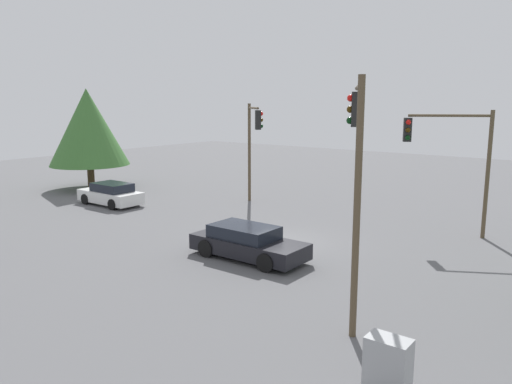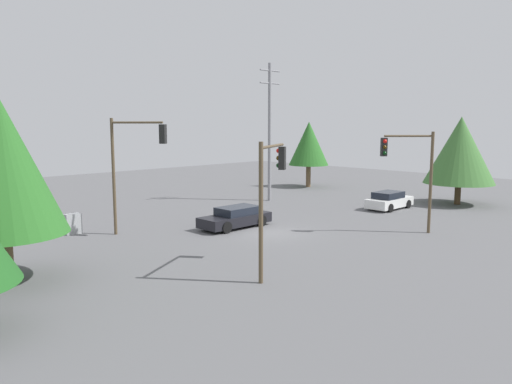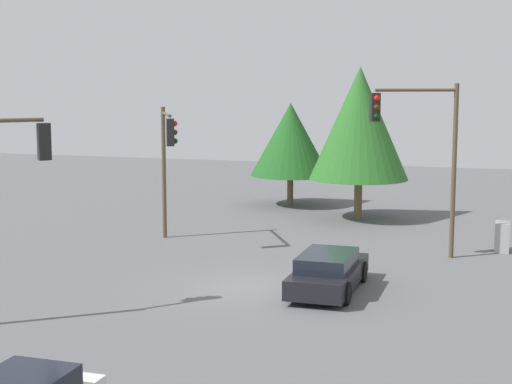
% 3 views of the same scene
% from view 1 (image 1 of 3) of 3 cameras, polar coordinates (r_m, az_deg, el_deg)
% --- Properties ---
extents(ground_plane, '(80.00, 80.00, 0.00)m').
position_cam_1_polar(ground_plane, '(21.64, 2.16, -5.86)').
color(ground_plane, '#5B5B5E').
extents(sedan_dark, '(4.68, 1.95, 1.28)m').
position_cam_1_polar(sedan_dark, '(19.44, -0.97, -5.80)').
color(sedan_dark, black).
rests_on(sedan_dark, ground_plane).
extents(sedan_white, '(4.15, 1.87, 1.32)m').
position_cam_1_polar(sedan_white, '(30.57, -16.26, -0.25)').
color(sedan_white, silver).
rests_on(sedan_white, ground_plane).
extents(traffic_signal_main, '(2.41, 2.20, 5.90)m').
position_cam_1_polar(traffic_signal_main, '(29.05, -0.34, 6.34)').
color(traffic_signal_main, brown).
rests_on(traffic_signal_main, ground_plane).
extents(traffic_signal_cross, '(1.86, 3.12, 6.66)m').
position_cam_1_polar(traffic_signal_cross, '(13.73, 11.39, 3.78)').
color(traffic_signal_cross, brown).
rests_on(traffic_signal_cross, ground_plane).
extents(traffic_signal_aux, '(3.38, 2.04, 5.67)m').
position_cam_1_polar(traffic_signal_aux, '(23.57, 21.64, 4.41)').
color(traffic_signal_aux, brown).
rests_on(traffic_signal_aux, ground_plane).
extents(electrical_cabinet, '(0.91, 0.56, 1.19)m').
position_cam_1_polar(electrical_cabinet, '(11.39, 14.83, -18.56)').
color(electrical_cabinet, '#9EA0A3').
rests_on(electrical_cabinet, ground_plane).
extents(tree_corner, '(5.39, 5.39, 6.90)m').
position_cam_1_polar(tree_corner, '(36.41, -18.64, 7.03)').
color(tree_corner, '#4C3823').
rests_on(tree_corner, ground_plane).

